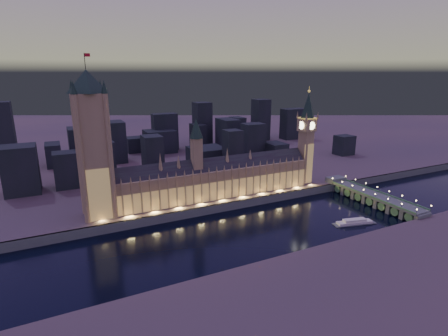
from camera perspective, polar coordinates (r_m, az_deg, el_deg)
name	(u,v)px	position (r m, az deg, el deg)	size (l,w,h in m)	color
ground_plane	(247,227)	(299.69, 3.83, -9.66)	(2000.00, 2000.00, 0.00)	black
north_bank	(126,132)	(776.66, -15.71, 5.69)	(2000.00, 960.00, 8.00)	#3A3643
embankment_wall	(226,207)	(331.26, 0.29, -6.36)	(2000.00, 2.50, 8.00)	#495656
palace_of_westminster	(215,179)	(341.11, -1.40, -1.73)	(202.00, 21.63, 78.00)	#8A7654
victoria_tower	(93,139)	(302.33, -20.65, 4.38)	(31.68, 31.68, 132.83)	#8A7654
elizabeth_tower	(307,130)	(389.38, 13.35, 6.01)	(18.00, 18.00, 104.47)	#8A7654
westminster_bridge	(370,197)	(379.92, 22.73, -4.39)	(19.95, 113.00, 15.90)	#495656
river_boat	(354,222)	(325.25, 20.52, -8.28)	(39.01, 17.60, 4.50)	#495656
city_backdrop	(182,139)	(517.20, -6.80, 4.67)	(490.05, 215.63, 82.21)	black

